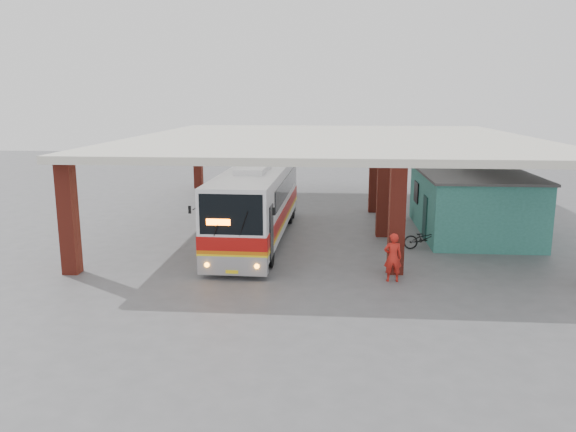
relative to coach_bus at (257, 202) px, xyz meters
The scene contains 8 objects.
ground 3.92m from the coach_bus, 30.24° to the right, with size 90.00×90.00×0.00m, color #515154.
brick_columns 5.51m from the coach_bus, 36.28° to the left, with size 20.10×21.60×4.35m.
canopy_roof 6.48m from the coach_bus, 53.62° to the left, with size 21.00×23.00×0.30m, color silver.
shop_building 10.74m from the coach_bus, 12.11° to the left, with size 5.20×8.20×3.11m.
coach_bus is the anchor object (origin of this frame).
motorcycle 7.89m from the coach_bus, ahead, with size 0.66×1.88×0.99m, color black.
pedestrian 8.24m from the coach_bus, 44.99° to the right, with size 0.67×0.44×1.84m, color red.
red_chair 9.10m from the coach_bus, 33.33° to the left, with size 0.48×0.48×0.75m.
Camera 1 is at (0.50, -24.18, 6.70)m, focal length 35.00 mm.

